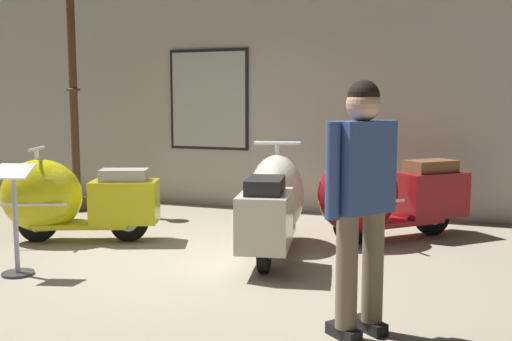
{
  "coord_description": "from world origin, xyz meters",
  "views": [
    {
      "loc": [
        2.49,
        -4.71,
        1.57
      ],
      "look_at": [
        0.31,
        1.34,
        0.79
      ],
      "focal_mm": 41.69,
      "sensor_mm": 36.0,
      "label": 1
    }
  ],
  "objects_px": {
    "scooter_2": "(381,195)",
    "lamppost": "(73,93)",
    "scooter_1": "(274,203)",
    "visitor_0": "(362,191)",
    "scooter_0": "(67,199)",
    "info_stanchion": "(16,230)"
  },
  "relations": [
    {
      "from": "visitor_0",
      "to": "lamppost",
      "type": "bearing_deg",
      "value": 4.41
    },
    {
      "from": "scooter_1",
      "to": "scooter_2",
      "type": "relative_size",
      "value": 1.12
    },
    {
      "from": "scooter_0",
      "to": "info_stanchion",
      "type": "xyz_separation_m",
      "value": [
        0.37,
        -1.2,
        -0.07
      ]
    },
    {
      "from": "visitor_0",
      "to": "info_stanchion",
      "type": "height_order",
      "value": "visitor_0"
    },
    {
      "from": "scooter_0",
      "to": "scooter_1",
      "type": "bearing_deg",
      "value": 167.3
    },
    {
      "from": "scooter_2",
      "to": "lamppost",
      "type": "xyz_separation_m",
      "value": [
        -4.28,
        0.39,
        1.13
      ]
    },
    {
      "from": "scooter_0",
      "to": "info_stanchion",
      "type": "bearing_deg",
      "value": 85.97
    },
    {
      "from": "scooter_0",
      "to": "info_stanchion",
      "type": "distance_m",
      "value": 1.26
    },
    {
      "from": "scooter_1",
      "to": "visitor_0",
      "type": "height_order",
      "value": "visitor_0"
    },
    {
      "from": "visitor_0",
      "to": "info_stanchion",
      "type": "distance_m",
      "value": 3.18
    },
    {
      "from": "scooter_1",
      "to": "info_stanchion",
      "type": "height_order",
      "value": "scooter_1"
    },
    {
      "from": "scooter_0",
      "to": "lamppost",
      "type": "relative_size",
      "value": 0.56
    },
    {
      "from": "scooter_1",
      "to": "visitor_0",
      "type": "xyz_separation_m",
      "value": [
        1.21,
        -1.88,
        0.47
      ]
    },
    {
      "from": "scooter_2",
      "to": "lamppost",
      "type": "relative_size",
      "value": 0.53
    },
    {
      "from": "visitor_0",
      "to": "info_stanchion",
      "type": "bearing_deg",
      "value": 32.71
    },
    {
      "from": "scooter_2",
      "to": "visitor_0",
      "type": "xyz_separation_m",
      "value": [
        0.25,
        -2.73,
        0.46
      ]
    },
    {
      "from": "scooter_2",
      "to": "lamppost",
      "type": "bearing_deg",
      "value": -49.5
    },
    {
      "from": "scooter_2",
      "to": "lamppost",
      "type": "height_order",
      "value": "lamppost"
    },
    {
      "from": "scooter_2",
      "to": "visitor_0",
      "type": "bearing_deg",
      "value": 50.83
    },
    {
      "from": "scooter_1",
      "to": "lamppost",
      "type": "xyz_separation_m",
      "value": [
        -3.32,
        1.24,
        1.14
      ]
    },
    {
      "from": "scooter_0",
      "to": "visitor_0",
      "type": "height_order",
      "value": "visitor_0"
    },
    {
      "from": "visitor_0",
      "to": "info_stanchion",
      "type": "xyz_separation_m",
      "value": [
        -3.11,
        0.34,
        -0.57
      ]
    }
  ]
}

